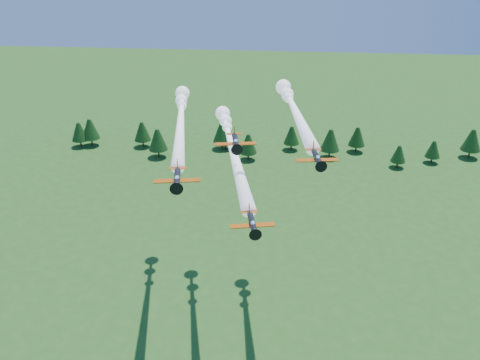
# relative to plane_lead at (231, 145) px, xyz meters

# --- Properties ---
(plane_lead) EXTENTS (16.62, 59.07, 3.70)m
(plane_lead) POSITION_rel_plane_lead_xyz_m (0.00, 0.00, 0.00)
(plane_lead) COLOR black
(plane_lead) RESTS_ON ground
(plane_left) EXTENTS (14.63, 56.45, 3.70)m
(plane_left) POSITION_rel_plane_lead_xyz_m (-12.39, 7.75, 2.83)
(plane_left) COLOR black
(plane_left) RESTS_ON ground
(plane_right) EXTENTS (11.69, 47.62, 3.70)m
(plane_right) POSITION_rel_plane_lead_xyz_m (13.14, 5.24, 6.89)
(plane_right) COLOR black
(plane_right) RESTS_ON ground
(plane_slot) EXTENTS (7.83, 8.55, 2.73)m
(plane_slot) POSITION_rel_plane_lead_xyz_m (2.32, -14.33, 6.62)
(plane_slot) COLOR black
(plane_slot) RESTS_ON ground
(treeline) EXTENTS (162.61, 20.09, 11.68)m
(treeline) POSITION_rel_plane_lead_xyz_m (-0.23, 90.53, -33.42)
(treeline) COLOR #382314
(treeline) RESTS_ON ground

